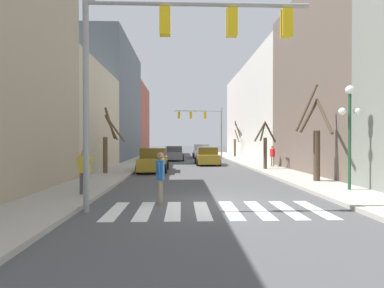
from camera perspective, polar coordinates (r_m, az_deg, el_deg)
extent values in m
plane|color=#4C4C4F|center=(10.47, 4.12, -11.41)|extent=(240.00, 240.00, 0.00)
cube|color=#ADA89E|center=(11.29, -25.45, -10.19)|extent=(2.56, 90.00, 0.15)
cube|color=#ADA89E|center=(12.32, 30.94, -9.31)|extent=(2.56, 90.00, 0.15)
cube|color=#BCB299|center=(23.96, -23.40, 4.45)|extent=(6.00, 10.74, 7.63)
cube|color=#515B66|center=(36.30, -16.03, 7.49)|extent=(6.00, 14.66, 13.14)
cube|color=#934C3D|center=(48.90, -12.33, 4.42)|extent=(6.00, 11.41, 10.95)
cube|color=#66564C|center=(22.75, 27.09, 10.44)|extent=(6.00, 11.94, 12.20)
cube|color=beige|center=(35.34, 16.02, 6.51)|extent=(6.00, 15.74, 11.70)
cube|color=beige|center=(47.68, 11.21, 5.03)|extent=(6.00, 9.97, 11.79)
cube|color=white|center=(9.81, -14.38, -12.23)|extent=(0.45, 2.60, 0.01)
cube|color=white|center=(9.66, -9.03, -12.42)|extent=(0.45, 2.60, 0.01)
cube|color=white|center=(9.59, -3.56, -12.50)|extent=(0.45, 2.60, 0.01)
cube|color=white|center=(9.61, 1.94, -12.48)|extent=(0.45, 2.60, 0.01)
cube|color=white|center=(9.72, 7.37, -12.34)|extent=(0.45, 2.60, 0.01)
cube|color=white|center=(9.90, 12.63, -12.11)|extent=(0.45, 2.60, 0.01)
cube|color=white|center=(10.16, 17.65, -11.79)|extent=(0.45, 2.60, 0.01)
cube|color=white|center=(10.49, 22.38, -11.41)|extent=(0.45, 2.60, 0.01)
cylinder|color=gray|center=(9.69, -19.55, 7.71)|extent=(0.18, 0.18, 6.76)
cylinder|color=gray|center=(10.10, 1.25, 25.10)|extent=(6.83, 0.14, 0.14)
cube|color=yellow|center=(9.88, -5.17, 22.20)|extent=(0.32, 0.28, 0.84)
cube|color=yellow|center=(9.99, 7.58, 21.95)|extent=(0.32, 0.28, 0.84)
cube|color=yellow|center=(10.39, 17.58, 21.06)|extent=(0.32, 0.28, 0.84)
cylinder|color=gray|center=(37.91, 5.67, 2.10)|extent=(0.18, 0.18, 6.39)
cylinder|color=gray|center=(37.80, 1.14, 6.35)|extent=(5.99, 0.14, 0.14)
cube|color=yellow|center=(37.81, 2.51, 5.51)|extent=(0.32, 0.28, 0.84)
cube|color=yellow|center=(37.71, -0.23, 5.53)|extent=(0.32, 0.28, 0.84)
cube|color=yellow|center=(37.69, -2.51, 5.53)|extent=(0.32, 0.28, 0.84)
cylinder|color=#1E4C2D|center=(14.08, 27.82, 0.36)|extent=(0.12, 0.12, 3.98)
sphere|color=white|center=(14.24, 27.86, 9.11)|extent=(0.36, 0.36, 0.36)
sphere|color=white|center=(13.98, 26.70, 5.58)|extent=(0.31, 0.31, 0.31)
sphere|color=white|center=(14.30, 28.96, 5.46)|extent=(0.31, 0.31, 0.31)
cube|color=gray|center=(33.67, -3.38, -2.17)|extent=(1.86, 4.36, 0.79)
cube|color=#464648|center=(33.65, -3.38, -0.95)|extent=(1.71, 2.27, 0.65)
cylinder|color=black|center=(32.33, -1.76, -2.73)|extent=(0.22, 0.64, 0.64)
cylinder|color=black|center=(32.38, -5.11, -2.72)|extent=(0.22, 0.64, 0.64)
cylinder|color=black|center=(35.03, -1.78, -2.47)|extent=(0.22, 0.64, 0.64)
cylinder|color=black|center=(35.07, -4.88, -2.47)|extent=(0.22, 0.64, 0.64)
cube|color=#A38423|center=(27.68, 2.89, -2.77)|extent=(1.89, 4.75, 0.78)
cube|color=#594813|center=(27.64, 2.89, -1.29)|extent=(1.74, 2.47, 0.64)
cylinder|color=black|center=(29.09, 0.74, -3.09)|extent=(0.22, 0.64, 0.64)
cylinder|color=black|center=(29.25, 4.53, -3.07)|extent=(0.22, 0.64, 0.64)
cylinder|color=black|center=(26.16, 1.06, -3.50)|extent=(0.22, 0.64, 0.64)
cylinder|color=black|center=(26.33, 5.26, -3.48)|extent=(0.22, 0.64, 0.64)
cube|color=white|center=(38.62, 1.79, -1.76)|extent=(1.93, 4.43, 0.87)
cube|color=gray|center=(38.59, 1.79, -0.58)|extent=(1.78, 2.30, 0.71)
cylinder|color=black|center=(39.95, 0.25, -2.10)|extent=(0.22, 0.64, 0.64)
cylinder|color=black|center=(40.07, 3.06, -2.09)|extent=(0.22, 0.64, 0.64)
cylinder|color=black|center=(37.21, 0.42, -2.30)|extent=(0.22, 0.64, 0.64)
cylinder|color=black|center=(37.34, 3.44, -2.29)|extent=(0.22, 0.64, 0.64)
cube|color=#A38423|center=(21.56, -7.36, -3.65)|extent=(1.79, 4.65, 0.83)
cube|color=#594813|center=(21.52, -7.36, -1.64)|extent=(1.65, 2.42, 0.68)
cylinder|color=black|center=(23.11, -9.29, -4.05)|extent=(0.22, 0.64, 0.64)
cylinder|color=black|center=(22.95, -4.74, -4.07)|extent=(0.22, 0.64, 0.64)
cylinder|color=black|center=(20.26, -10.32, -4.69)|extent=(0.22, 0.64, 0.64)
cylinder|color=black|center=(20.08, -5.13, -4.73)|extent=(0.22, 0.64, 0.64)
cylinder|color=#4C4C51|center=(13.26, -20.17, -6.61)|extent=(0.11, 0.11, 0.75)
cylinder|color=#4C4C51|center=(13.51, -19.79, -6.47)|extent=(0.11, 0.11, 0.75)
cube|color=#235693|center=(13.32, -19.99, -3.68)|extent=(0.21, 0.37, 0.59)
sphere|color=tan|center=(13.29, -19.99, -1.83)|extent=(0.21, 0.21, 0.21)
cylinder|color=#235693|center=(13.12, -20.28, -3.92)|extent=(0.09, 0.26, 0.57)
cylinder|color=#235693|center=(13.52, -19.70, -3.79)|extent=(0.09, 0.26, 0.57)
cylinder|color=#7A705B|center=(10.60, -5.92, -8.94)|extent=(0.13, 0.13, 0.85)
cylinder|color=#7A705B|center=(10.30, -6.22, -9.21)|extent=(0.13, 0.13, 0.85)
cube|color=#235693|center=(10.35, -6.07, -4.94)|extent=(0.28, 0.44, 0.67)
sphere|color=#8C664C|center=(10.32, -6.08, -2.24)|extent=(0.24, 0.24, 0.24)
cylinder|color=#235693|center=(10.59, -5.84, -5.06)|extent=(0.12, 0.30, 0.65)
cylinder|color=#235693|center=(10.12, -6.31, -5.32)|extent=(0.12, 0.30, 0.65)
cylinder|color=#4C4C51|center=(12.04, -19.25, -7.17)|extent=(0.12, 0.12, 0.82)
cylinder|color=#4C4C51|center=(12.23, -20.35, -7.06)|extent=(0.12, 0.12, 0.82)
cube|color=gold|center=(12.06, -19.81, -3.69)|extent=(0.45, 0.35, 0.64)
sphere|color=tan|center=(12.03, -19.82, -1.45)|extent=(0.23, 0.23, 0.23)
cylinder|color=gold|center=(11.92, -18.95, -3.94)|extent=(0.29, 0.18, 0.62)
cylinder|color=gold|center=(12.21, -20.66, -3.84)|extent=(0.29, 0.18, 0.62)
cylinder|color=#7A705B|center=(24.59, 15.26, -3.25)|extent=(0.12, 0.12, 0.79)
cylinder|color=#7A705B|center=(24.83, 14.91, -3.21)|extent=(0.12, 0.12, 0.79)
cube|color=red|center=(24.67, 15.09, -1.59)|extent=(0.31, 0.43, 0.62)
sphere|color=#8C664C|center=(24.66, 15.09, -0.53)|extent=(0.22, 0.22, 0.22)
cylinder|color=red|center=(24.48, 15.37, -1.71)|extent=(0.16, 0.28, 0.60)
cylinder|color=red|center=(24.86, 14.81, -1.67)|extent=(0.16, 0.28, 0.60)
cylinder|color=brown|center=(39.85, 8.17, -0.71)|extent=(0.30, 0.30, 2.28)
cylinder|color=brown|center=(39.43, 8.56, 1.55)|extent=(0.49, 1.05, 1.60)
cylinder|color=brown|center=(39.65, 9.13, 2.24)|extent=(1.35, 0.82, 2.38)
cylinder|color=brown|center=(40.28, 8.80, 2.50)|extent=(1.14, 0.80, 2.70)
cylinder|color=brown|center=(19.76, -16.19, -2.03)|extent=(0.28, 0.28, 2.27)
cylinder|color=brown|center=(20.25, -15.07, 2.89)|extent=(0.59, 1.24, 1.56)
cylinder|color=brown|center=(19.49, -14.53, 2.95)|extent=(1.33, 0.39, 1.77)
cylinder|color=brown|center=(20.23, -15.32, 3.76)|extent=(0.51, 1.16, 2.03)
cylinder|color=#473828|center=(16.52, 22.67, -2.07)|extent=(0.32, 0.32, 2.55)
cylinder|color=#473828|center=(16.21, 21.02, 6.49)|extent=(1.30, 0.45, 2.43)
cylinder|color=#473828|center=(16.39, 21.34, 4.91)|extent=(0.98, 0.16, 1.67)
cylinder|color=#473828|center=(15.76, 23.86, 4.96)|extent=(0.22, 1.81, 1.86)
cylinder|color=#473828|center=(22.48, 13.78, -1.72)|extent=(0.26, 0.26, 2.27)
cylinder|color=#473828|center=(22.89, 13.34, 2.37)|extent=(0.23, 1.01, 1.46)
cylinder|color=#473828|center=(22.93, 14.74, 2.06)|extent=(1.07, 0.84, 1.46)
cylinder|color=#473828|center=(22.34, 12.83, 2.32)|extent=(0.90, 0.18, 1.47)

